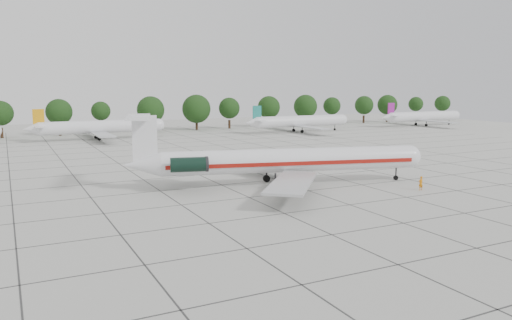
% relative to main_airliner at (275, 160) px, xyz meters
% --- Properties ---
extents(ground, '(260.00, 260.00, 0.00)m').
position_rel_main_airliner_xyz_m(ground, '(-6.02, -4.77, -3.20)').
color(ground, beige).
rests_on(ground, ground).
extents(apron_joints, '(170.00, 170.00, 0.02)m').
position_rel_main_airliner_xyz_m(apron_joints, '(-6.02, 10.23, -3.19)').
color(apron_joints, '#383838').
rests_on(apron_joints, ground).
extents(main_airliner, '(38.12, 29.40, 9.07)m').
position_rel_main_airliner_xyz_m(main_airliner, '(0.00, 0.00, 0.00)').
color(main_airliner, silver).
rests_on(main_airliner, ground).
extents(ground_crew, '(0.64, 0.43, 1.71)m').
position_rel_main_airliner_xyz_m(ground_crew, '(14.27, -10.55, -2.35)').
color(ground_crew, orange).
rests_on(ground_crew, ground).
extents(bg_airliner_c, '(28.24, 27.20, 7.40)m').
position_rel_main_airliner_xyz_m(bg_airliner_c, '(-10.11, 66.08, -0.29)').
color(bg_airliner_c, silver).
rests_on(bg_airliner_c, ground).
extents(bg_airliner_d, '(28.24, 27.20, 7.40)m').
position_rel_main_airliner_xyz_m(bg_airliner_d, '(41.65, 60.98, -0.29)').
color(bg_airliner_d, silver).
rests_on(bg_airliner_d, ground).
extents(bg_airliner_e, '(28.24, 27.20, 7.40)m').
position_rel_main_airliner_xyz_m(bg_airliner_e, '(87.48, 61.86, -0.29)').
color(bg_airliner_e, silver).
rests_on(bg_airliner_e, ground).
extents(tree_line, '(249.86, 8.44, 10.22)m').
position_rel_main_airliner_xyz_m(tree_line, '(-17.70, 80.23, 2.78)').
color(tree_line, '#332114').
rests_on(tree_line, ground).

